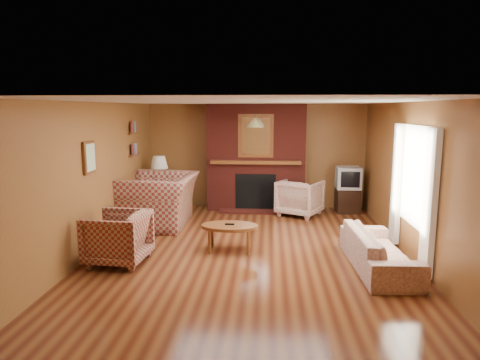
# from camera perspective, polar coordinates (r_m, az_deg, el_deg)

# --- Properties ---
(floor) EXTENTS (6.50, 6.50, 0.00)m
(floor) POSITION_cam_1_polar(r_m,az_deg,el_deg) (7.06, 1.31, -9.46)
(floor) COLOR #481E0F
(floor) RESTS_ON ground
(ceiling) EXTENTS (6.50, 6.50, 0.00)m
(ceiling) POSITION_cam_1_polar(r_m,az_deg,el_deg) (6.68, 1.38, 10.41)
(ceiling) COLOR silver
(ceiling) RESTS_ON wall_back
(wall_back) EXTENTS (6.50, 0.00, 6.50)m
(wall_back) POSITION_cam_1_polar(r_m,az_deg,el_deg) (9.98, 2.19, 3.22)
(wall_back) COLOR brown
(wall_back) RESTS_ON floor
(wall_front) EXTENTS (6.50, 0.00, 6.50)m
(wall_front) POSITION_cam_1_polar(r_m,az_deg,el_deg) (3.60, -1.02, -8.19)
(wall_front) COLOR brown
(wall_front) RESTS_ON floor
(wall_left) EXTENTS (0.00, 6.50, 6.50)m
(wall_left) POSITION_cam_1_polar(r_m,az_deg,el_deg) (7.31, -18.62, 0.40)
(wall_left) COLOR brown
(wall_left) RESTS_ON floor
(wall_right) EXTENTS (0.00, 6.50, 6.50)m
(wall_right) POSITION_cam_1_polar(r_m,az_deg,el_deg) (7.11, 21.91, -0.04)
(wall_right) COLOR brown
(wall_right) RESTS_ON floor
(fireplace) EXTENTS (2.20, 0.82, 2.40)m
(fireplace) POSITION_cam_1_polar(r_m,az_deg,el_deg) (9.72, 2.14, 2.94)
(fireplace) COLOR #5A1A13
(fireplace) RESTS_ON floor
(window_right) EXTENTS (0.10, 1.85, 2.00)m
(window_right) POSITION_cam_1_polar(r_m,az_deg,el_deg) (6.92, 22.00, -0.91)
(window_right) COLOR beige
(window_right) RESTS_ON wall_right
(bookshelf) EXTENTS (0.09, 0.55, 0.71)m
(bookshelf) POSITION_cam_1_polar(r_m,az_deg,el_deg) (9.02, -13.84, 5.24)
(bookshelf) COLOR brown
(bookshelf) RESTS_ON wall_left
(botanical_print) EXTENTS (0.05, 0.40, 0.50)m
(botanical_print) POSITION_cam_1_polar(r_m,az_deg,el_deg) (6.98, -19.45, 2.85)
(botanical_print) COLOR brown
(botanical_print) RESTS_ON wall_left
(pendant_light) EXTENTS (0.36, 0.36, 0.48)m
(pendant_light) POSITION_cam_1_polar(r_m,az_deg,el_deg) (8.98, 2.03, 7.63)
(pendant_light) COLOR black
(pendant_light) RESTS_ON ceiling
(plaid_loveseat) EXTENTS (1.37, 1.56, 1.01)m
(plaid_loveseat) POSITION_cam_1_polar(r_m,az_deg,el_deg) (8.59, -10.66, -2.67)
(plaid_loveseat) COLOR maroon
(plaid_loveseat) RESTS_ON floor
(plaid_armchair) EXTENTS (0.92, 0.90, 0.78)m
(plaid_armchair) POSITION_cam_1_polar(r_m,az_deg,el_deg) (6.69, -16.02, -7.39)
(plaid_armchair) COLOR maroon
(plaid_armchair) RESTS_ON floor
(floral_sofa) EXTENTS (0.81, 1.91, 0.55)m
(floral_sofa) POSITION_cam_1_polar(r_m,az_deg,el_deg) (6.58, 18.02, -8.85)
(floral_sofa) COLOR beige
(floral_sofa) RESTS_ON floor
(floral_armchair) EXTENTS (1.13, 1.14, 0.78)m
(floral_armchair) POSITION_cam_1_polar(r_m,az_deg,el_deg) (9.36, 8.00, -2.33)
(floral_armchair) COLOR beige
(floral_armchair) RESTS_ON floor
(coffee_table) EXTENTS (0.92, 0.57, 0.46)m
(coffee_table) POSITION_cam_1_polar(r_m,az_deg,el_deg) (6.97, -1.38, -6.41)
(coffee_table) COLOR brown
(coffee_table) RESTS_ON floor
(side_table) EXTENTS (0.48, 0.48, 0.63)m
(side_table) POSITION_cam_1_polar(r_m,az_deg,el_deg) (9.63, -10.59, -2.50)
(side_table) COLOR brown
(side_table) RESTS_ON floor
(table_lamp) EXTENTS (0.39, 0.39, 0.64)m
(table_lamp) POSITION_cam_1_polar(r_m,az_deg,el_deg) (9.52, -10.71, 1.47)
(table_lamp) COLOR silver
(table_lamp) RESTS_ON side_table
(tv_stand) EXTENTS (0.52, 0.47, 0.54)m
(tv_stand) POSITION_cam_1_polar(r_m,az_deg,el_deg) (9.84, 14.10, -2.64)
(tv_stand) COLOR black
(tv_stand) RESTS_ON floor
(crt_tv) EXTENTS (0.53, 0.53, 0.48)m
(crt_tv) POSITION_cam_1_polar(r_m,az_deg,el_deg) (9.74, 14.23, 0.29)
(crt_tv) COLOR #AAADB2
(crt_tv) RESTS_ON tv_stand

